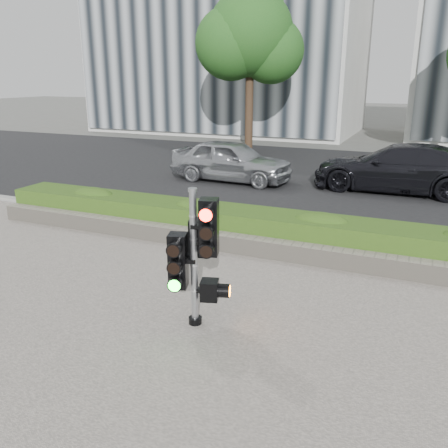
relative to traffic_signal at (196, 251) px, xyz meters
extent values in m
plane|color=#51514C|center=(-0.54, 0.97, -1.12)|extent=(120.00, 120.00, 0.00)
cube|color=#9E9389|center=(-0.54, -1.53, -1.10)|extent=(16.00, 11.00, 0.03)
cube|color=black|center=(-0.54, 10.97, -1.11)|extent=(60.00, 13.00, 0.02)
cube|color=gray|center=(-0.54, 4.12, -1.06)|extent=(60.00, 0.25, 0.12)
cube|color=gray|center=(-0.54, 2.87, -0.92)|extent=(12.00, 0.32, 0.34)
cube|color=olive|center=(-0.54, 3.52, -0.75)|extent=(12.00, 1.00, 0.68)
cube|color=#B7B7B2|center=(-9.54, 23.97, 6.38)|extent=(16.00, 9.00, 15.00)
cylinder|color=black|center=(-5.04, 15.47, 0.90)|extent=(0.36, 0.36, 4.03)
sphere|color=#134217|center=(-5.04, 15.47, 4.07)|extent=(3.74, 3.74, 3.74)
sphere|color=#134217|center=(-4.17, 15.83, 3.35)|extent=(2.88, 2.88, 2.88)
sphere|color=#134217|center=(-5.76, 15.04, 3.63)|extent=(3.17, 3.17, 3.17)
sphere|color=#134217|center=(-5.04, 16.19, 4.93)|extent=(2.59, 2.59, 2.59)
cylinder|color=black|center=(-0.02, -0.04, -1.04)|extent=(0.19, 0.19, 0.09)
cylinder|color=gray|center=(-0.02, -0.04, -0.13)|extent=(0.10, 0.10, 1.92)
cylinder|color=gray|center=(-0.02, -0.04, 0.86)|extent=(0.12, 0.12, 0.05)
cube|color=#FF1107|center=(0.20, 0.00, 0.36)|extent=(0.30, 0.30, 0.77)
cube|color=#14E51E|center=(-0.22, -0.12, -0.13)|extent=(0.30, 0.30, 0.77)
cube|color=black|center=(-0.05, 0.18, 0.13)|extent=(0.30, 0.30, 0.52)
cube|color=orange|center=(0.17, 0.05, -0.57)|extent=(0.30, 0.30, 0.28)
imported|color=#A8A9AF|center=(-3.24, 9.04, -0.41)|extent=(4.12, 1.82, 1.38)
imported|color=black|center=(1.95, 9.69, -0.37)|extent=(5.03, 2.12, 1.45)
camera|label=1|loc=(2.75, -5.38, 2.27)|focal=38.00mm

